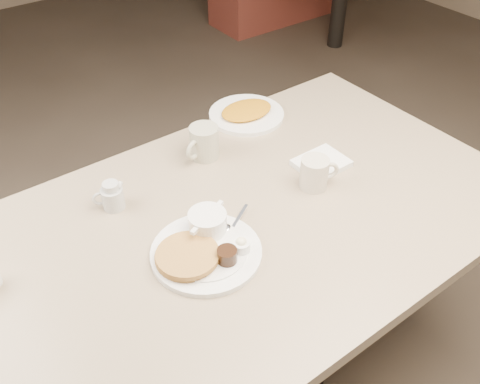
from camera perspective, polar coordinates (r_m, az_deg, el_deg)
diner_table at (r=1.49m, az=0.46°, el=-7.49°), size 1.50×0.90×0.75m
main_plate at (r=1.27m, az=-3.91°, el=-5.84°), size 0.36×0.35×0.07m
coffee_mug_near at (r=1.45m, az=8.18°, el=2.10°), size 0.12×0.10×0.09m
napkin at (r=1.55m, az=8.83°, el=3.12°), size 0.15×0.12×0.02m
coffee_mug_far at (r=1.55m, az=-3.98°, el=5.39°), size 0.13×0.11×0.10m
creamer_right at (r=1.41m, az=-13.75°, el=-0.47°), size 0.09×0.07×0.08m
hash_plate at (r=1.76m, az=0.71°, el=8.59°), size 0.25×0.25×0.04m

